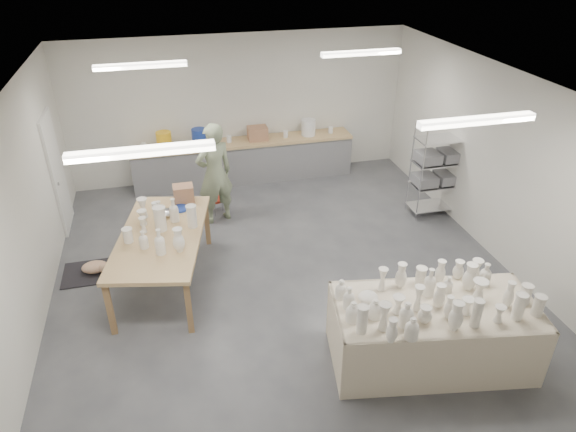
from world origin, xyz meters
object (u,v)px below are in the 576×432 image
object	(u,v)px
work_table	(163,229)
potter	(215,174)
red_stool	(215,200)
drying_table	(431,331)

from	to	relation	value
work_table	potter	bearing A→B (deg)	72.05
potter	red_stool	bearing A→B (deg)	-109.30
drying_table	red_stool	size ratio (longest dim) A/B	6.39
red_stool	drying_table	bearing A→B (deg)	-64.52
drying_table	work_table	distance (m)	4.02
potter	drying_table	bearing A→B (deg)	97.60
drying_table	potter	size ratio (longest dim) A/B	1.38
work_table	red_stool	bearing A→B (deg)	75.70
work_table	red_stool	xyz separation A→B (m)	(0.97, 1.92, -0.62)
drying_table	potter	world-z (taller)	potter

